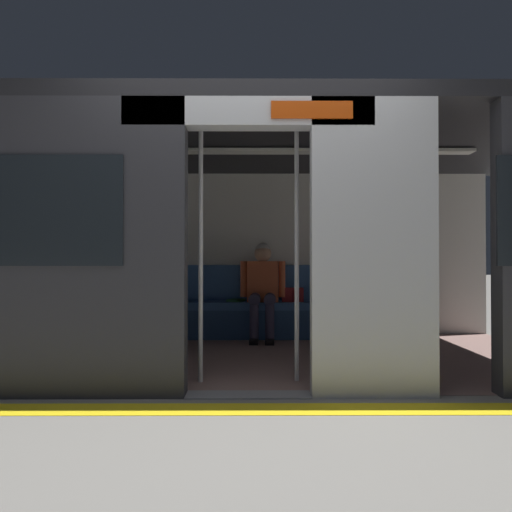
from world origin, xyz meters
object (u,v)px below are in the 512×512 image
(handbag, at_px, (293,295))
(train_car, at_px, (245,207))
(grab_pole_door, at_px, (201,250))
(person_seated, at_px, (263,284))
(bench_seat, at_px, (251,310))
(book, at_px, (236,300))
(grab_pole_far, at_px, (297,250))

(handbag, bearing_deg, train_car, 64.69)
(grab_pole_door, bearing_deg, person_seated, -104.35)
(train_car, distance_m, bench_seat, 1.62)
(grab_pole_door, bearing_deg, handbag, -112.75)
(handbag, distance_m, book, 0.70)
(person_seated, xyz_separation_m, book, (0.33, -0.12, -0.21))
(person_seated, distance_m, grab_pole_door, 2.13)
(handbag, distance_m, grab_pole_door, 2.36)
(bench_seat, bearing_deg, handbag, -175.30)
(train_car, relative_size, person_seated, 5.46)
(person_seated, bearing_deg, grab_pole_door, 75.65)
(handbag, xyz_separation_m, grab_pole_far, (0.14, 2.10, 0.50))
(book, relative_size, grab_pole_door, 0.11)
(bench_seat, bearing_deg, grab_pole_far, 100.37)
(person_seated, bearing_deg, grab_pole_far, 96.59)
(handbag, xyz_separation_m, book, (0.70, -0.02, -0.07))
(train_car, distance_m, handbag, 1.63)
(grab_pole_far, bearing_deg, train_car, -64.78)
(train_car, xyz_separation_m, book, (0.14, -1.22, -1.02))
(book, height_order, grab_pole_far, grab_pole_far)
(person_seated, relative_size, book, 5.33)
(person_seated, height_order, grab_pole_door, grab_pole_door)
(train_car, height_order, grab_pole_door, train_car)
(bench_seat, bearing_deg, grab_pole_door, 79.79)
(train_car, bearing_deg, grab_pole_far, 115.22)
(handbag, relative_size, grab_pole_door, 0.13)
(bench_seat, xyz_separation_m, grab_pole_door, (0.38, 2.09, 0.69))
(person_seated, bearing_deg, handbag, -165.65)
(bench_seat, height_order, grab_pole_far, grab_pole_far)
(handbag, distance_m, grab_pole_far, 2.16)
(grab_pole_door, relative_size, grab_pole_far, 1.00)
(train_car, distance_m, grab_pole_door, 1.09)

